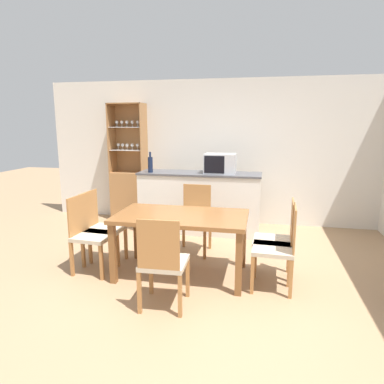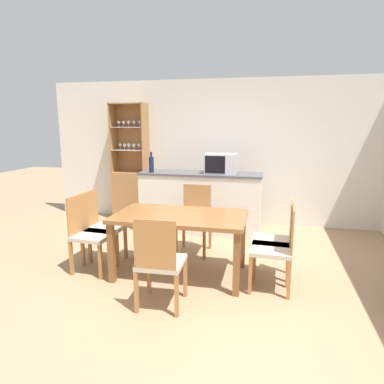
% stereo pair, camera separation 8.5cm
% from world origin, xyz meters
% --- Properties ---
extents(ground_plane, '(18.00, 18.00, 0.00)m').
position_xyz_m(ground_plane, '(0.00, 0.00, 0.00)').
color(ground_plane, '#A37F5B').
extents(wall_back, '(6.80, 0.06, 2.55)m').
position_xyz_m(wall_back, '(0.00, 2.63, 1.27)').
color(wall_back, silver).
rests_on(wall_back, ground_plane).
extents(kitchen_counter, '(1.99, 0.58, 1.00)m').
position_xyz_m(kitchen_counter, '(-0.41, 1.92, 0.50)').
color(kitchen_counter, silver).
rests_on(kitchen_counter, ground_plane).
extents(display_cabinet, '(0.64, 0.36, 2.14)m').
position_xyz_m(display_cabinet, '(-1.84, 2.43, 0.64)').
color(display_cabinet, '#A37042').
rests_on(display_cabinet, ground_plane).
extents(dining_table, '(1.53, 0.87, 0.74)m').
position_xyz_m(dining_table, '(-0.31, 0.23, 0.65)').
color(dining_table, brown).
rests_on(dining_table, ground_plane).
extents(dining_chair_side_right_far, '(0.45, 0.45, 0.94)m').
position_xyz_m(dining_chair_side_right_far, '(0.79, 0.36, 0.47)').
color(dining_chair_side_right_far, '#C1B299').
rests_on(dining_chair_side_right_far, ground_plane).
extents(dining_chair_side_right_near, '(0.45, 0.45, 0.94)m').
position_xyz_m(dining_chair_side_right_near, '(0.79, 0.10, 0.47)').
color(dining_chair_side_right_near, '#C1B299').
rests_on(dining_chair_side_right_near, ground_plane).
extents(dining_chair_side_left_far, '(0.46, 0.46, 0.94)m').
position_xyz_m(dining_chair_side_left_far, '(-1.41, 0.36, 0.47)').
color(dining_chair_side_left_far, '#C1B299').
rests_on(dining_chair_side_left_far, ground_plane).
extents(dining_chair_head_near, '(0.45, 0.45, 0.94)m').
position_xyz_m(dining_chair_head_near, '(-0.31, -0.54, 0.47)').
color(dining_chair_head_near, '#C1B299').
rests_on(dining_chair_head_near, ground_plane).
extents(dining_chair_head_far, '(0.44, 0.44, 0.94)m').
position_xyz_m(dining_chair_head_far, '(-0.31, 1.00, 0.47)').
color(dining_chair_head_far, '#C1B299').
rests_on(dining_chair_head_far, ground_plane).
extents(dining_chair_side_left_near, '(0.46, 0.46, 0.94)m').
position_xyz_m(dining_chair_side_left_near, '(-1.41, 0.10, 0.47)').
color(dining_chair_side_left_near, '#C1B299').
rests_on(dining_chair_side_left_near, ground_plane).
extents(microwave, '(0.50, 0.37, 0.31)m').
position_xyz_m(microwave, '(-0.08, 1.94, 1.15)').
color(microwave, '#B7BABF').
rests_on(microwave, kitchen_counter).
extents(wine_bottle, '(0.08, 0.08, 0.34)m').
position_xyz_m(wine_bottle, '(-1.20, 1.78, 1.13)').
color(wine_bottle, '#141E38').
rests_on(wine_bottle, kitchen_counter).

